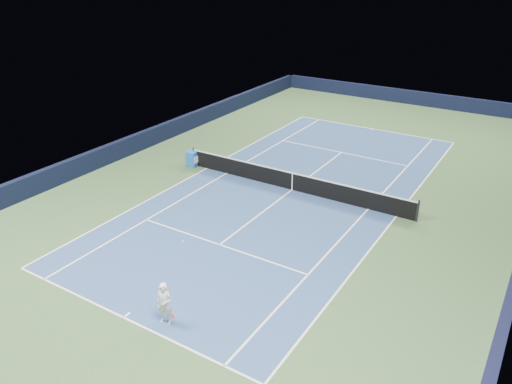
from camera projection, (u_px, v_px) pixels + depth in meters
The scene contains 18 objects.
ground at pixel (292, 190), 25.75m from camera, with size 40.00×40.00×0.00m, color #33512C.
wall_far at pixel (407, 97), 40.72m from camera, with size 22.00×0.35×1.10m, color black.
wall_left at pixel (137, 142), 30.69m from camera, with size 0.35×40.00×1.10m, color black.
court_surface at pixel (292, 190), 25.75m from camera, with size 10.97×23.77×0.01m, color navy.
baseline_far at pixel (373, 129), 34.86m from camera, with size 10.97×0.08×0.00m, color white.
baseline_near at pixel (123, 317), 16.63m from camera, with size 10.97×0.08×0.00m, color white.
sideline_doubles_right at pixel (396, 216), 23.12m from camera, with size 0.08×23.77×0.00m, color white.
sideline_doubles_left at pixel (207, 168), 28.37m from camera, with size 0.08×23.77×0.00m, color white.
sideline_singles_right at pixel (368, 209), 23.77m from camera, with size 0.08×23.77×0.00m, color white.
sideline_singles_left at pixel (227, 173), 27.71m from camera, with size 0.08×23.77×0.00m, color white.
service_line_far at pixel (341, 152), 30.65m from camera, with size 8.23×0.08×0.00m, color white.
service_line_near at pixel (220, 245), 20.84m from camera, with size 8.23×0.08×0.00m, color white.
center_service_line at pixel (292, 190), 25.74m from camera, with size 0.08×12.80×0.00m, color white.
center_mark_far at pixel (372, 129), 34.74m from camera, with size 0.08×0.30×0.00m, color white.
center_mark_near at pixel (127, 315), 16.74m from camera, with size 0.08×0.30×0.00m, color white.
tennis_net at pixel (292, 181), 25.53m from camera, with size 12.90×0.10×1.07m.
sponsor_cube at pixel (192, 159), 28.48m from camera, with size 0.60×0.53×0.90m.
tennis_player at pixel (165, 304), 16.09m from camera, with size 0.77×1.28×2.64m.
Camera 1 is at (10.77, -20.78, 10.90)m, focal length 35.00 mm.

